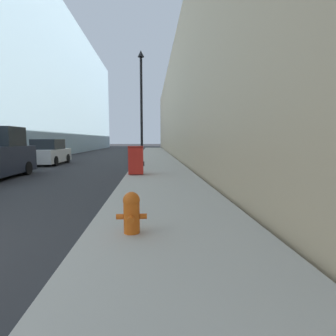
# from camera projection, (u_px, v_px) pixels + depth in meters

# --- Properties ---
(sidewalk_right) EXTENTS (3.12, 60.00, 0.15)m
(sidewalk_right) POSITION_uv_depth(u_px,v_px,m) (157.00, 160.00, 21.00)
(sidewalk_right) COLOR #ADA89E
(sidewalk_right) RESTS_ON ground
(building_left_glass) EXTENTS (12.00, 60.00, 16.33)m
(building_left_glass) POSITION_uv_depth(u_px,v_px,m) (3.00, 77.00, 27.08)
(building_left_glass) COLOR #99B7C6
(building_left_glass) RESTS_ON ground
(building_right_stone) EXTENTS (12.00, 60.00, 10.54)m
(building_right_stone) POSITION_uv_depth(u_px,v_px,m) (224.00, 107.00, 28.86)
(building_right_stone) COLOR tan
(building_right_stone) RESTS_ON ground
(fire_hydrant) EXTENTS (0.51, 0.39, 0.69)m
(fire_hydrant) POSITION_uv_depth(u_px,v_px,m) (132.00, 212.00, 4.33)
(fire_hydrant) COLOR #D15614
(fire_hydrant) RESTS_ON sidewalk_right
(trash_bin) EXTENTS (0.66, 0.66, 1.26)m
(trash_bin) POSITION_uv_depth(u_px,v_px,m) (136.00, 160.00, 11.63)
(trash_bin) COLOR red
(trash_bin) RESTS_ON sidewalk_right
(lamppost) EXTENTS (0.36, 0.36, 6.58)m
(lamppost) POSITION_uv_depth(u_px,v_px,m) (141.00, 103.00, 15.13)
(lamppost) COLOR black
(lamppost) RESTS_ON sidewalk_right
(parked_sedan_near) EXTENTS (1.89, 4.09, 1.72)m
(parked_sedan_near) POSITION_uv_depth(u_px,v_px,m) (49.00, 153.00, 17.95)
(parked_sedan_near) COLOR silver
(parked_sedan_near) RESTS_ON ground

